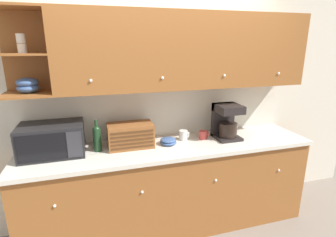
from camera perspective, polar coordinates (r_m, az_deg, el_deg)
The scene contains 12 objects.
ground_plane at distance 3.39m, azimuth -1.10°, elevation -18.83°, with size 24.00×24.00×0.00m, color slate.
wall_back at distance 2.88m, azimuth -1.40°, elevation 3.22°, with size 5.32×0.06×2.60m.
counter_unit at distance 2.88m, azimuth 0.55°, elevation -14.48°, with size 2.94×0.65×0.95m.
backsplash_panel at distance 2.87m, azimuth -1.20°, elevation 1.66°, with size 2.92×0.01×0.56m.
upper_cabinets at distance 2.65m, azimuth 3.44°, elevation 14.46°, with size 2.92×0.40×0.72m.
microwave at distance 2.62m, azimuth -23.90°, elevation -4.24°, with size 0.56×0.37×0.29m.
wine_bottle at distance 2.57m, azimuth -15.20°, elevation -3.94°, with size 0.08×0.08×0.31m.
bread_box at distance 2.62m, azimuth -8.18°, elevation -3.65°, with size 0.44×0.26×0.24m.
bowl_stack_on_counter at distance 2.68m, azimuth 0.03°, elevation -4.94°, with size 0.17×0.17×0.07m.
mug at distance 2.80m, azimuth 3.42°, elevation -3.63°, with size 0.10×0.09×0.10m.
mug_blue_second at distance 2.85m, azimuth 7.66°, elevation -3.56°, with size 0.10×0.09×0.09m.
coffee_maker at distance 2.89m, azimuth 12.57°, elevation -0.54°, with size 0.26×0.28×0.37m.
Camera 1 is at (-0.73, -2.68, 1.94)m, focal length 28.00 mm.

